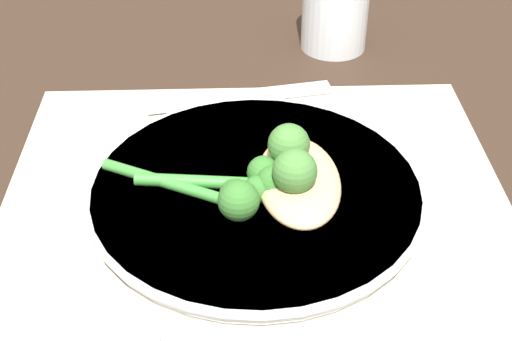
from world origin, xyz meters
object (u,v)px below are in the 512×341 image
Objects in this scene: plate at (256,191)px; chicken_fillet at (299,180)px; water_glass at (336,0)px; broccoli_stalk_left at (254,180)px; broccoli_stalk_rear at (228,194)px; knife at (242,97)px.

chicken_fillet is at bearing -14.47° from plate.
water_glass is (0.06, 0.27, 0.03)m from chicken_fillet.
water_glass is at bearing 166.74° from broccoli_stalk_left.
broccoli_stalk_left is at bearing 178.03° from chicken_fillet.
knife is (0.01, 0.18, -0.02)m from broccoli_stalk_rear.
chicken_fillet is (0.03, -0.01, 0.02)m from plate.
broccoli_stalk_left is (-0.03, 0.00, 0.00)m from chicken_fillet.
broccoli_stalk_rear is (-0.02, -0.02, 0.02)m from plate.
broccoli_stalk_rear is 0.72× the size of knife.
knife is (-0.04, 0.16, -0.02)m from chicken_fillet.
plate is 2.18× the size of broccoli_stalk_left.
chicken_fillet is at bearing 94.05° from broccoli_stalk_left.
water_glass is at bearing -52.20° from knife.
chicken_fillet is 1.04× the size of water_glass.
plate is at bearing 165.53° from chicken_fillet.
broccoli_stalk_left reaches higher than chicken_fillet.
plate is at bearing -109.38° from water_glass.
plate is at bearing 166.02° from broccoli_stalk_rear.
plate is at bearing 172.64° from knife.
broccoli_stalk_rear is 0.18m from knife.
broccoli_stalk_left is 0.95× the size of broccoli_stalk_rear.
broccoli_stalk_rear reaches higher than chicken_fillet.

